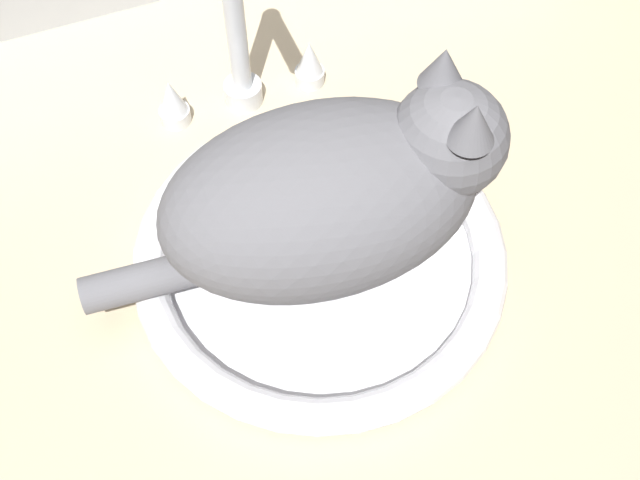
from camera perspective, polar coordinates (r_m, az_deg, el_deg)
countertop at (r=78.11cm, az=-0.24°, el=1.37°), size 119.64×69.70×3.00cm
sink_basin at (r=72.55cm, az=-0.00°, el=-1.10°), size 34.13×34.13×3.15cm
faucet at (r=79.24cm, az=-5.80°, el=14.04°), size 18.21×11.80×23.33cm
cat at (r=65.18cm, az=1.53°, el=3.57°), size 36.96×19.41×17.95cm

